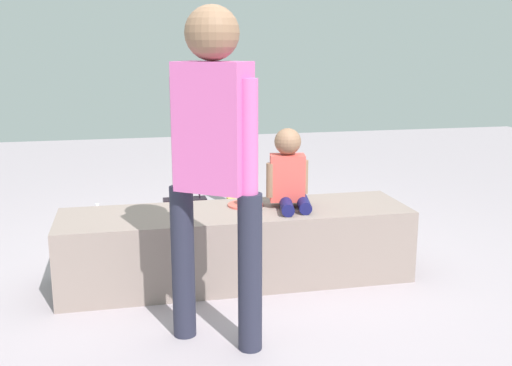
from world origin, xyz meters
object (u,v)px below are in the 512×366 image
child_seated (289,173)px  party_cup_red (337,228)px  gift_bag (240,215)px  water_bottle_far_side (294,206)px  cake_plate (245,202)px  adult_standing (214,148)px  water_bottle_near_gift (98,218)px  handbag_black_leather (185,212)px  cake_box_white (318,239)px

child_seated → party_cup_red: bearing=50.3°
gift_bag → water_bottle_far_side: 0.64m
cake_plate → adult_standing: bearing=-110.2°
party_cup_red → adult_standing: bearing=-128.0°
adult_standing → water_bottle_near_gift: (-0.63, 2.00, -0.86)m
water_bottle_near_gift → gift_bag: bearing=-17.2°
child_seated → handbag_black_leather: child_seated is taller
gift_bag → party_cup_red: gift_bag is taller
adult_standing → cake_box_white: (0.92, 1.24, -0.89)m
party_cup_red → cake_box_white: bearing=-134.2°
child_seated → water_bottle_far_side: size_ratio=2.33×
water_bottle_far_side → party_cup_red: bearing=-71.0°
child_seated → gift_bag: bearing=98.4°
cake_plate → handbag_black_leather: 1.16m
cake_box_white → cake_plate: bearing=-147.9°
water_bottle_near_gift → water_bottle_far_side: water_bottle_near_gift is taller
gift_bag → handbag_black_leather: bearing=145.9°
adult_standing → cake_box_white: bearing=53.3°
cake_box_white → gift_bag: bearing=138.5°
child_seated → cake_box_white: child_seated is taller
child_seated → cake_plate: size_ratio=2.16×
child_seated → gift_bag: child_seated is taller
gift_bag → cake_box_white: 0.65m
child_seated → water_bottle_far_side: (0.39, 1.25, -0.56)m
adult_standing → water_bottle_far_side: bearing=64.6°
handbag_black_leather → water_bottle_far_side: bearing=5.7°
party_cup_red → cake_box_white: 0.33m
water_bottle_far_side → handbag_black_leather: handbag_black_leather is taller
cake_box_white → adult_standing: bearing=-126.7°
cake_box_white → handbag_black_leather: bearing=141.6°
water_bottle_far_side → adult_standing: bearing=-115.4°
water_bottle_far_side → party_cup_red: water_bottle_far_side is taller
water_bottle_near_gift → handbag_black_leather: size_ratio=0.59×
water_bottle_near_gift → cake_box_white: size_ratio=0.78×
cake_box_white → water_bottle_far_side: bearing=87.0°
cake_box_white → handbag_black_leather: (-0.88, 0.69, 0.06)m
water_bottle_near_gift → cake_box_white: 1.73m
child_seated → cake_box_white: 0.83m
cake_plate → gift_bag: cake_plate is taller
cake_plate → party_cup_red: (0.84, 0.62, -0.41)m
adult_standing → gift_bag: (0.44, 1.67, -0.81)m
water_bottle_near_gift → water_bottle_far_side: size_ratio=1.01×
adult_standing → water_bottle_near_gift: size_ratio=7.54×
gift_bag → water_bottle_far_side: size_ratio=1.57×
cake_plate → cake_box_white: 0.82m
gift_bag → party_cup_red: (0.72, -0.19, -0.09)m
child_seated → water_bottle_near_gift: 1.80m
adult_standing → cake_box_white: 1.78m
water_bottle_near_gift → cake_plate: bearing=-50.3°
cake_plate → gift_bag: (0.12, 0.81, -0.31)m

